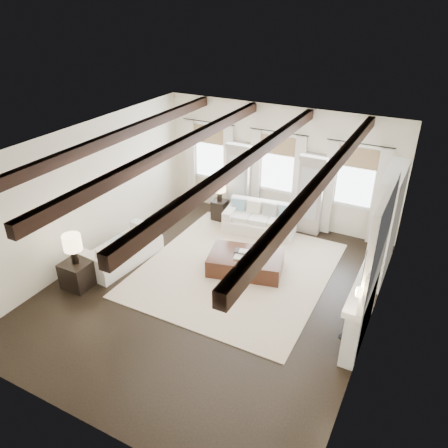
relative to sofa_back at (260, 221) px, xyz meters
The scene contains 15 objects.
ground 2.91m from the sofa_back, 88.02° to the right, with size 7.50×7.50×0.00m, color black.
room_shell 2.68m from the sofa_back, 66.97° to the right, with size 6.54×7.54×3.22m.
area_rug 1.97m from the sofa_back, 82.86° to the right, with size 4.06×4.52×0.02m, color beige.
sofa_back is the anchor object (origin of this frame).
sofa_left 3.65m from the sofa_back, 128.12° to the right, with size 1.06×2.03×0.84m.
ottoman 1.94m from the sofa_back, 76.40° to the right, with size 1.65×1.03×0.43m, color black.
tray 2.02m from the sofa_back, 75.92° to the right, with size 0.50×0.38×0.04m, color white.
book_lower 1.91m from the sofa_back, 80.49° to the right, with size 0.26×0.20×0.04m, color #262628.
book_upper 1.96m from the sofa_back, 77.67° to the right, with size 0.22×0.17×0.03m, color beige.
side_table_front 4.80m from the sofa_back, 121.86° to the right, with size 0.59×0.59×0.59m, color black.
lamp_front 4.86m from the sofa_back, 121.86° to the right, with size 0.39×0.39×0.67m.
side_table_back 1.29m from the sofa_back, behind, with size 0.38×0.38×0.58m, color black.
lamp_back 1.45m from the sofa_back, behind, with size 0.35×0.35×0.60m.
candlestick_near 4.26m from the sofa_back, 45.28° to the right, with size 0.15×0.15×0.76m.
candlestick_far 3.98m from the sofa_back, 41.05° to the right, with size 0.16×0.16×0.80m.
Camera 1 is at (3.79, -6.64, 5.74)m, focal length 35.00 mm.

